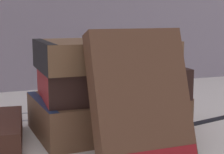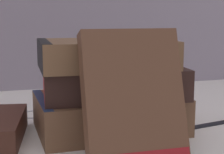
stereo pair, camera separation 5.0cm
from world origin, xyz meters
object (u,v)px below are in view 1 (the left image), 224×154
Objects in this scene: book_flat_bottom at (104,113)px; fountain_pen at (200,121)px; book_leaning_front at (140,99)px; book_flat_top at (101,54)px; pocket_watch at (123,38)px; reading_glasses at (42,113)px; book_flat_middle at (107,81)px.

book_flat_bottom reaches higher than fountain_pen.
book_flat_top is at bearing 96.80° from book_leaning_front.
book_flat_top is 1.19× the size of book_leaning_front.
book_flat_top reaches higher than fountain_pen.
pocket_watch is (0.03, -0.02, 0.02)m from book_flat_top.
book_flat_top is (-0.01, -0.01, 0.09)m from book_flat_bottom.
book_flat_bottom is 1.76× the size of reading_glasses.
pocket_watch is (0.01, -0.03, 0.06)m from book_flat_middle.
fountain_pen is (0.21, -0.14, 0.00)m from reading_glasses.
book_flat_middle reaches higher than book_flat_bottom.
book_flat_top reaches higher than book_flat_bottom.
book_flat_top reaches higher than book_flat_middle.
book_flat_bottom is 0.05m from book_flat_middle.
reading_glasses is at bearing 120.16° from pocket_watch.
book_flat_top is 0.04m from pocket_watch.
fountain_pen is at bearing 32.02° from book_leaning_front.
book_leaning_front is at bearing -88.44° from reading_glasses.
pocket_watch is at bearing 170.29° from fountain_pen.
reading_glasses is at bearing 115.14° from book_flat_top.
book_flat_bottom is at bearing 92.21° from book_leaning_front.
fountain_pen is (0.13, 0.01, -0.13)m from pocket_watch.
book_flat_top is 0.18m from reading_glasses.
reading_glasses is (-0.06, 0.13, -0.11)m from book_flat_top.
book_flat_top is 1.52× the size of reading_glasses.
fountain_pen is (0.14, 0.09, -0.06)m from book_leaning_front.
book_leaning_front is (0.00, -0.11, 0.04)m from book_flat_bottom.
reading_glasses is at bearing 107.05° from book_leaning_front.
reading_glasses is (-0.07, 0.12, -0.07)m from book_flat_middle.
fountain_pen is at bearing -10.50° from book_flat_bottom.
pocket_watch is 0.52× the size of reading_glasses.
book_flat_bottom is 1.03× the size of book_flat_middle.
book_leaning_front is 1.01× the size of fountain_pen.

